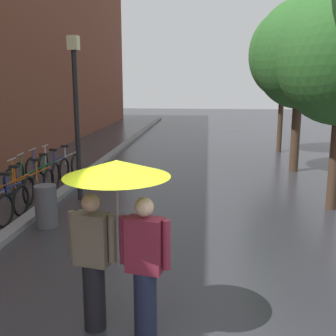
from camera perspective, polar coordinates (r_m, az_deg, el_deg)
kerb_strip at (r=14.60m, az=-9.38°, el=0.52°), size 0.30×36.00×0.12m
street_tree_2 at (r=13.96m, az=17.66°, el=14.56°), size 2.89×2.89×5.38m
street_tree_3 at (r=17.70m, az=15.55°, el=14.71°), size 2.77×2.77×5.60m
parked_bicycle_3 at (r=10.56m, az=-21.10°, el=-2.74°), size 1.12×0.76×0.96m
parked_bicycle_4 at (r=11.24m, az=-18.42°, el=-1.69°), size 1.09×0.71×0.96m
parked_bicycle_5 at (r=11.99m, az=-17.43°, el=-0.81°), size 1.12×0.76×0.96m
parked_bicycle_6 at (r=12.68m, az=-16.13°, el=-0.06°), size 1.11×0.75×0.96m
parked_bicycle_7 at (r=13.29m, az=-14.63°, el=0.57°), size 1.09×0.72×0.96m
couple_under_umbrella at (r=4.68m, az=-6.89°, el=-6.85°), size 1.20×1.18×2.06m
street_lamp_post at (r=10.21m, az=-12.43°, el=8.28°), size 0.24×0.24×3.90m
litter_bin at (r=8.75m, az=-16.32°, el=-5.01°), size 0.44×0.44×0.85m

